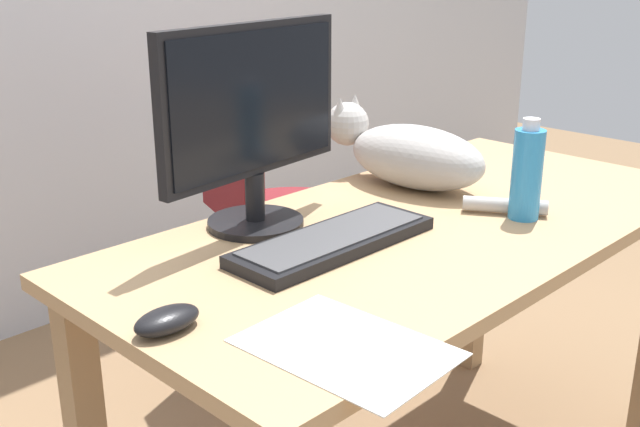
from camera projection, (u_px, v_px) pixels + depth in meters
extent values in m
cube|color=tan|center=(423.00, 228.00, 1.63)|extent=(1.45, 0.68, 0.03)
cube|color=#977752|center=(476.00, 264.00, 2.38)|extent=(0.06, 0.06, 0.70)
cylinder|color=black|center=(293.00, 363.00, 2.46)|extent=(0.48, 0.48, 0.04)
cylinder|color=black|center=(293.00, 300.00, 2.39)|extent=(0.06, 0.06, 0.49)
cylinder|color=maroon|center=(292.00, 218.00, 2.30)|extent=(0.44, 0.44, 0.06)
cube|color=maroon|center=(230.00, 151.00, 2.15)|extent=(0.17, 0.35, 0.40)
cylinder|color=black|center=(256.00, 223.00, 1.59)|extent=(0.20, 0.20, 0.01)
cylinder|color=black|center=(255.00, 196.00, 1.58)|extent=(0.04, 0.04, 0.10)
cube|color=black|center=(252.00, 100.00, 1.51)|extent=(0.48, 0.08, 0.30)
cube|color=black|center=(257.00, 101.00, 1.50)|extent=(0.45, 0.05, 0.27)
cube|color=black|center=(333.00, 241.00, 1.48)|extent=(0.44, 0.15, 0.02)
cube|color=#444447|center=(334.00, 235.00, 1.48)|extent=(0.40, 0.12, 0.00)
ellipsoid|color=#B2ADA8|center=(416.00, 157.00, 1.83)|extent=(0.20, 0.37, 0.15)
sphere|color=#B2ADA8|center=(347.00, 124.00, 1.95)|extent=(0.11, 0.11, 0.11)
cone|color=#B2ADA8|center=(340.00, 106.00, 1.91)|extent=(0.04, 0.04, 0.04)
cone|color=#B2ADA8|center=(355.00, 103.00, 1.95)|extent=(0.04, 0.04, 0.04)
cylinder|color=#B2ADA8|center=(505.00, 205.00, 1.66)|extent=(0.12, 0.17, 0.03)
ellipsoid|color=black|center=(167.00, 320.00, 1.16)|extent=(0.11, 0.06, 0.04)
cube|color=white|center=(346.00, 347.00, 1.11)|extent=(0.23, 0.31, 0.00)
cylinder|color=#2D8CD1|center=(527.00, 175.00, 1.61)|extent=(0.06, 0.06, 0.19)
cylinder|color=silver|center=(531.00, 124.00, 1.58)|extent=(0.04, 0.04, 0.02)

